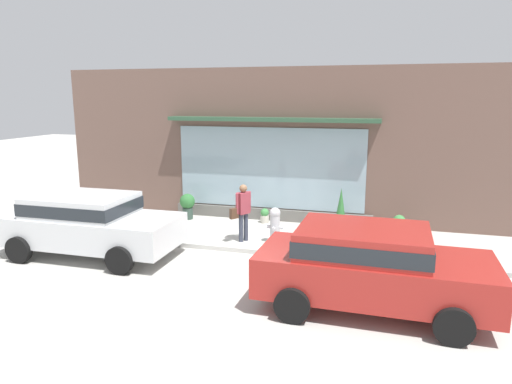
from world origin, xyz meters
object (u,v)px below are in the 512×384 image
object	(u,v)px
pedestrian_with_handbag	(243,209)
parked_car_red	(370,263)
potted_plant_by_entrance	(265,216)
parked_car_silver	(88,221)
fire_hydrant	(275,225)
potted_plant_corner_tall	(341,211)
potted_plant_window_right	(187,204)
potted_plant_window_left	(399,225)

from	to	relation	value
pedestrian_with_handbag	parked_car_red	world-z (taller)	pedestrian_with_handbag
pedestrian_with_handbag	potted_plant_by_entrance	bearing A→B (deg)	-149.85
potted_plant_by_entrance	parked_car_silver	bearing A→B (deg)	-130.18
fire_hydrant	parked_car_red	size ratio (longest dim) A/B	0.23
parked_car_silver	potted_plant_corner_tall	size ratio (longest dim) A/B	3.32
pedestrian_with_handbag	parked_car_silver	size ratio (longest dim) A/B	0.36
pedestrian_with_handbag	potted_plant_window_right	world-z (taller)	pedestrian_with_handbag
parked_car_silver	potted_plant_by_entrance	distance (m)	5.32
parked_car_red	potted_plant_corner_tall	bearing A→B (deg)	102.61
pedestrian_with_handbag	potted_plant_by_entrance	distance (m)	2.08
potted_plant_window_left	potted_plant_by_entrance	bearing A→B (deg)	175.87
parked_car_red	potted_plant_window_right	size ratio (longest dim) A/B	5.13
fire_hydrant	potted_plant_window_left	world-z (taller)	fire_hydrant
pedestrian_with_handbag	potted_plant_window_right	bearing A→B (deg)	-93.24
fire_hydrant	parked_car_red	xyz separation A→B (m)	(2.55, -3.35, 0.39)
parked_car_red	potted_plant_window_left	distance (m)	5.02
parked_car_red	potted_plant_window_left	bearing A→B (deg)	83.81
potted_plant_window_right	potted_plant_by_entrance	world-z (taller)	potted_plant_window_right
pedestrian_with_handbag	parked_car_red	distance (m)	4.73
parked_car_red	parked_car_silver	size ratio (longest dim) A/B	0.97
potted_plant_by_entrance	potted_plant_window_left	bearing A→B (deg)	-4.13
potted_plant_window_left	pedestrian_with_handbag	bearing A→B (deg)	-157.55
pedestrian_with_handbag	parked_car_red	size ratio (longest dim) A/B	0.37
parked_car_silver	fire_hydrant	bearing A→B (deg)	27.20
potted_plant_window_left	potted_plant_window_right	xyz separation A→B (m)	(-6.45, 0.07, 0.16)
parked_car_red	fire_hydrant	bearing A→B (deg)	128.53
potted_plant_window_left	parked_car_red	bearing A→B (deg)	-97.43
fire_hydrant	pedestrian_with_handbag	distance (m)	0.97
parked_car_red	potted_plant_window_right	xyz separation A→B (m)	(-5.80, 5.01, -0.40)
parked_car_red	potted_plant_corner_tall	xyz separation A→B (m)	(-0.97, 4.83, -0.25)
pedestrian_with_handbag	potted_plant_corner_tall	xyz separation A→B (m)	(2.45, 1.56, -0.28)
parked_car_silver	potted_plant_corner_tall	world-z (taller)	parked_car_silver
potted_plant_window_left	potted_plant_window_right	world-z (taller)	potted_plant_window_right
potted_plant_window_right	potted_plant_corner_tall	bearing A→B (deg)	-2.19
pedestrian_with_handbag	parked_car_silver	bearing A→B (deg)	-24.94
parked_car_silver	potted_plant_window_right	distance (m)	3.95
fire_hydrant	pedestrian_with_handbag	xyz separation A→B (m)	(-0.87, -0.08, 0.41)
potted_plant_corner_tall	potted_plant_by_entrance	bearing A→B (deg)	170.31
pedestrian_with_handbag	parked_car_red	bearing A→B (deg)	79.35
potted_plant_window_left	potted_plant_corner_tall	size ratio (longest dim) A/B	0.46
potted_plant_window_left	potted_plant_window_right	distance (m)	6.45
parked_car_silver	parked_car_red	bearing A→B (deg)	-10.14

